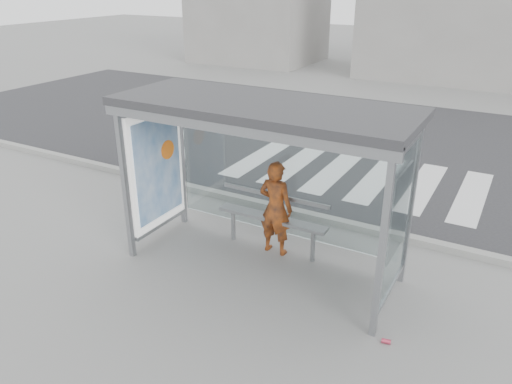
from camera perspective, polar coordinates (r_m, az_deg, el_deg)
ground at (r=7.90m, az=0.58°, el=-8.59°), size 80.00×80.00×0.00m
road at (r=13.91m, az=14.60°, el=5.23°), size 30.00×10.00×0.01m
curb at (r=9.41m, az=6.29°, el=-2.70°), size 30.00×0.18×0.12m
crosswalk at (r=11.64m, az=11.27°, el=1.94°), size 5.55×3.00×0.00m
bus_shelter at (r=7.27m, az=-1.71°, el=5.78°), size 4.25×1.65×2.62m
building_left at (r=27.30m, az=0.28°, el=21.05°), size 6.00×5.00×6.00m
building_center at (r=24.15m, az=22.66°, el=17.84°), size 8.00×5.00×5.00m
person at (r=7.96m, az=2.26°, el=-1.84°), size 0.58×0.39×1.58m
bench at (r=8.11m, az=1.85°, el=-2.99°), size 1.90×0.23×0.98m
soda_can at (r=6.65m, az=14.65°, el=-16.18°), size 0.12×0.08×0.06m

